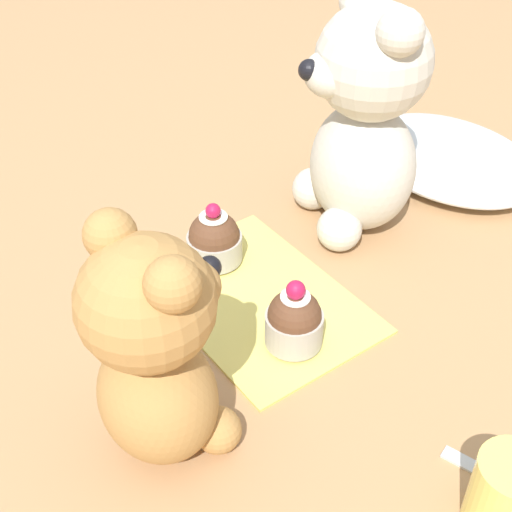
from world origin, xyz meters
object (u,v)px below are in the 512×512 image
Objects in this scene: teddy_bear_tan at (155,349)px; cupcake_near_tan_bear at (294,320)px; cupcake_near_cream_bear at (215,240)px; juice_glass at (503,498)px; teddy_bear_cream at (364,122)px.

teddy_bear_tan is 2.94× the size of cupcake_near_tan_bear.
cupcake_near_cream_bear is 1.01× the size of juice_glass.
cupcake_near_tan_bear is at bearing -178.56° from juice_glass.
cupcake_near_tan_bear is at bearing -37.61° from teddy_bear_cream.
teddy_bear_cream is 3.80× the size of cupcake_near_cream_bear.
teddy_bear_cream is 3.85× the size of juice_glass.
teddy_bear_tan reaches higher than juice_glass.
teddy_bear_cream is at bearing 79.94° from cupcake_near_cream_bear.
teddy_bear_cream reaches higher than juice_glass.
cupcake_near_cream_bear is at bearing -80.39° from teddy_bear_cream.
juice_glass is (0.35, -0.17, -0.09)m from teddy_bear_cream.
teddy_bear_tan is 0.27m from juice_glass.
teddy_bear_cream is at bearing 153.21° from juice_glass.
teddy_bear_cream is at bearing -73.67° from teddy_bear_tan.
juice_glass is (0.38, -0.00, 0.00)m from cupcake_near_cream_bear.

